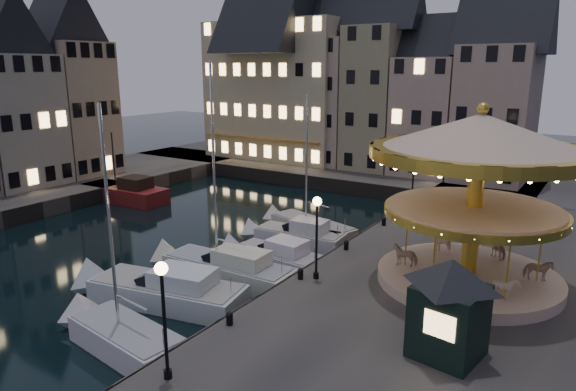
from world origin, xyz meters
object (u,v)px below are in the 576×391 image
Objects in this scene: motorboat_e at (294,237)px; streetlamp_a at (163,304)px; motorboat_f at (307,227)px; bollard_c at (346,245)px; red_fishing_boat at (126,193)px; bollard_d at (384,221)px; streetlamp_b at (317,226)px; motorboat_b at (161,290)px; motorboat_a at (119,336)px; motorboat_c at (223,268)px; motorboat_d at (272,258)px; streetlamp_c at (413,177)px; bollard_a at (229,318)px; bollard_b at (300,273)px; ticket_kiosk at (451,291)px; carousel at (478,168)px.

streetlamp_a is at bearing -71.93° from motorboat_e.
bollard_c is at bearing -40.18° from motorboat_f.
red_fishing_boat is at bearing 174.49° from motorboat_e.
bollard_d is 0.06× the size of motorboat_f.
bollard_d is 23.49m from red_fishing_boat.
motorboat_f is (-5.90, 8.97, -3.49)m from streetlamp_b.
motorboat_a is at bearing -66.73° from motorboat_b.
motorboat_c is 3.14m from motorboat_d.
red_fishing_boat is (-24.01, -5.24, -3.31)m from streetlamp_c.
motorboat_f is (-5.30, 14.97, -1.07)m from bollard_a.
streetlamp_c is 7.32× the size of bollard_b.
motorboat_b is at bearing -95.96° from motorboat_e.
ticket_kiosk is (7.44, -3.45, -0.21)m from streetlamp_b.
motorboat_e is at bearing 124.41° from bollard_b.
motorboat_e is at bearing -78.15° from motorboat_f.
streetlamp_a is 11.79m from motorboat_c.
motorboat_f is 1.04× the size of carousel.
streetlamp_b is 0.63× the size of motorboat_d.
motorboat_a is (-4.18, -18.19, -1.07)m from bollard_d.
bollard_a is at bearing -162.40° from ticket_kiosk.
streetlamp_a is 0.60× the size of motorboat_e.
motorboat_c reaches higher than bollard_b.
bollard_c is at bearing -90.00° from bollard_d.
motorboat_b is 0.77× the size of motorboat_c.
red_fishing_boat is (-19.61, 5.74, 0.07)m from motorboat_d.
bollard_a is 8.72m from ticket_kiosk.
streetlamp_b is 25.61m from red_fishing_boat.
motorboat_b is at bearing -147.71° from bollard_b.
streetlamp_a is 13.69m from motorboat_d.
red_fishing_boat is at bearing -167.70° from streetlamp_c.
bollard_a is 16.00m from bollard_d.
bollard_c is 0.07× the size of red_fishing_boat.
bollard_a is 4.84m from motorboat_a.
motorboat_b is 14.31m from ticket_kiosk.
streetlamp_a reaches higher than motorboat_d.
streetlamp_c is at bearing 88.24° from bollard_a.
bollard_a is 0.08× the size of motorboat_e.
motorboat_c reaches higher than ticket_kiosk.
motorboat_a is 1.07× the size of motorboat_f.
streetlamp_c is (0.00, 13.50, 0.00)m from streetlamp_b.
motorboat_c is at bearing 177.74° from bollard_b.
streetlamp_c is at bearing 68.17° from motorboat_d.
motorboat_f is (-5.90, 18.97, -3.49)m from streetlamp_a.
motorboat_a is (-4.18, -7.69, -1.07)m from bollard_b.
red_fishing_boat reaches higher than bollard_d.
motorboat_d is 0.67× the size of carousel.
bollard_a is at bearing -65.98° from motorboat_d.
bollard_d is (-0.60, 10.00, -2.41)m from streetlamp_b.
motorboat_b is at bearing -124.03° from bollard_c.
streetlamp_a is 9.32m from motorboat_b.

